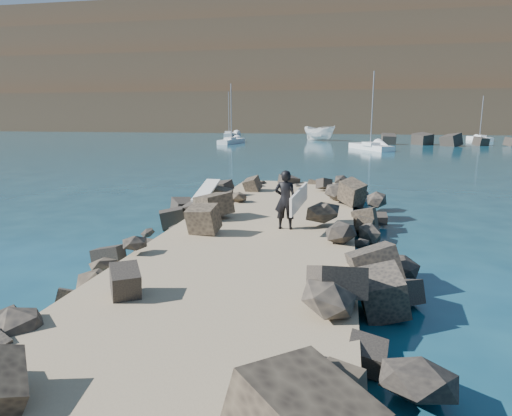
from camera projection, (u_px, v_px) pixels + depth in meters
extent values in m
plane|color=#0F384C|center=(262.00, 246.00, 15.24)|extent=(800.00, 800.00, 0.00)
cube|color=#8C7759|center=(249.00, 255.00, 13.26)|extent=(6.00, 26.00, 0.60)
cube|color=black|center=(162.00, 239.00, 14.25)|extent=(2.60, 22.00, 1.00)
cube|color=black|center=(351.00, 249.00, 13.15)|extent=(2.60, 22.00, 1.00)
cube|color=#2D4919|center=(370.00, 81.00, 163.86)|extent=(360.00, 140.00, 32.00)
cube|color=white|center=(206.00, 193.00, 19.44)|extent=(0.68, 2.50, 0.08)
imported|color=white|center=(320.00, 133.00, 76.64)|extent=(6.63, 5.98, 2.52)
imported|color=black|center=(285.00, 200.00, 14.90)|extent=(0.71, 0.47, 1.95)
cube|color=white|center=(299.00, 199.00, 14.80)|extent=(0.34, 2.42, 0.76)
cube|color=silver|center=(479.00, 139.00, 75.97)|extent=(2.86, 6.22, 0.80)
cylinder|color=gray|center=(482.00, 117.00, 75.23)|extent=(0.12, 0.12, 6.69)
cube|color=silver|center=(481.00, 136.00, 75.20)|extent=(1.38, 1.89, 0.44)
cube|color=silver|center=(231.00, 142.00, 68.88)|extent=(2.58, 7.57, 0.80)
cylinder|color=gray|center=(231.00, 112.00, 67.99)|extent=(0.12, 0.12, 8.17)
cube|color=silver|center=(230.00, 139.00, 67.93)|extent=(1.45, 2.22, 0.44)
cube|color=silver|center=(229.00, 135.00, 92.72)|extent=(2.98, 7.60, 0.80)
cylinder|color=gray|center=(229.00, 112.00, 91.83)|extent=(0.12, 0.12, 8.16)
cube|color=silver|center=(228.00, 132.00, 91.78)|extent=(1.55, 2.26, 0.44)
cube|color=silver|center=(370.00, 148.00, 56.72)|extent=(5.29, 7.95, 0.80)
cylinder|color=gray|center=(372.00, 108.00, 55.76)|extent=(0.12, 0.12, 8.85)
cube|color=silver|center=(371.00, 144.00, 55.80)|extent=(2.18, 2.59, 0.44)
cube|color=white|center=(229.00, 29.00, 162.04)|extent=(10.00, 8.00, 4.00)
cube|color=white|center=(344.00, 32.00, 166.98)|extent=(8.00, 6.00, 3.50)
cube|color=white|center=(456.00, 19.00, 143.95)|extent=(12.00, 7.00, 4.00)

